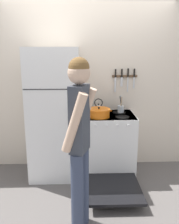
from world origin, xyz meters
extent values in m
plane|color=#5B5654|center=(0.00, 0.00, 0.00)|extent=(14.00, 14.00, 0.00)
cube|color=beige|center=(0.00, 0.03, 1.27)|extent=(10.00, 0.06, 2.55)
cube|color=white|center=(-0.49, -0.33, 0.93)|extent=(0.71, 0.65, 1.86)
cube|color=#2D2D2D|center=(-0.49, -0.66, 1.34)|extent=(0.69, 0.01, 0.01)
cylinder|color=#B2B5BA|center=(-0.27, -0.67, 0.82)|extent=(0.02, 0.02, 0.60)
cube|color=white|center=(0.30, -0.31, 0.45)|extent=(0.73, 0.61, 0.91)
cube|color=black|center=(0.30, -0.31, 0.90)|extent=(0.71, 0.60, 0.02)
cube|color=black|center=(0.30, -0.58, 0.44)|extent=(0.63, 0.05, 0.69)
cylinder|color=black|center=(0.14, -0.43, 0.91)|extent=(0.20, 0.20, 0.01)
cylinder|color=black|center=(0.46, -0.43, 0.91)|extent=(0.20, 0.20, 0.01)
cylinder|color=black|center=(0.14, -0.18, 0.91)|extent=(0.20, 0.20, 0.01)
cylinder|color=black|center=(0.46, -0.18, 0.91)|extent=(0.20, 0.20, 0.01)
cylinder|color=silver|center=(0.08, -0.62, 0.84)|extent=(0.04, 0.02, 0.04)
cylinder|color=silver|center=(0.23, -0.62, 0.84)|extent=(0.04, 0.02, 0.04)
cylinder|color=silver|center=(0.37, -0.62, 0.84)|extent=(0.04, 0.02, 0.04)
cylinder|color=silver|center=(0.52, -0.62, 0.84)|extent=(0.04, 0.02, 0.04)
cube|color=black|center=(0.30, -0.98, 0.12)|extent=(0.67, 0.73, 0.04)
cube|color=#99999E|center=(0.30, -0.38, 0.41)|extent=(0.59, 0.34, 0.01)
cylinder|color=orange|center=(0.14, -0.43, 0.96)|extent=(0.30, 0.30, 0.10)
cylinder|color=orange|center=(0.14, -0.43, 1.02)|extent=(0.31, 0.31, 0.02)
sphere|color=black|center=(0.14, -0.43, 1.04)|extent=(0.03, 0.03, 0.03)
cylinder|color=orange|center=(-0.03, -0.43, 0.99)|extent=(0.03, 0.02, 0.02)
cylinder|color=orange|center=(0.30, -0.43, 0.99)|extent=(0.03, 0.02, 0.02)
cylinder|color=silver|center=(0.15, -0.18, 0.95)|extent=(0.16, 0.16, 0.09)
cone|color=silver|center=(0.15, -0.18, 1.01)|extent=(0.15, 0.15, 0.02)
sphere|color=black|center=(0.15, -0.18, 1.03)|extent=(0.02, 0.02, 0.02)
cone|color=silver|center=(0.22, -0.18, 0.96)|extent=(0.09, 0.03, 0.08)
torus|color=black|center=(0.15, -0.18, 1.06)|extent=(0.13, 0.01, 0.13)
cylinder|color=silver|center=(0.48, -0.18, 0.96)|extent=(0.09, 0.09, 0.10)
cylinder|color=#9E7547|center=(0.49, -0.17, 1.04)|extent=(0.03, 0.02, 0.21)
cylinder|color=#232326|center=(0.48, -0.17, 1.04)|extent=(0.05, 0.02, 0.23)
cylinder|color=#B2B5BA|center=(0.48, -0.16, 1.05)|extent=(0.02, 0.05, 0.24)
cylinder|color=#38425B|center=(-0.16, -1.59, 0.43)|extent=(0.13, 0.13, 0.87)
cylinder|color=#38425B|center=(-0.10, -1.43, 0.43)|extent=(0.13, 0.13, 0.87)
cube|color=#383D47|center=(-0.13, -1.51, 1.19)|extent=(0.21, 0.28, 0.65)
cylinder|color=beige|center=(-0.17, -1.64, 1.19)|extent=(0.27, 0.17, 0.58)
cylinder|color=beige|center=(-0.08, -1.38, 1.19)|extent=(0.27, 0.17, 0.58)
sphere|color=beige|center=(-0.13, -1.51, 1.63)|extent=(0.21, 0.21, 0.21)
sphere|color=brown|center=(-0.13, -1.51, 1.67)|extent=(0.19, 0.19, 0.19)
cube|color=brown|center=(0.55, -0.01, 1.43)|extent=(0.38, 0.02, 0.03)
cube|color=silver|center=(0.41, -0.02, 1.31)|extent=(0.03, 0.00, 0.24)
cube|color=black|center=(0.41, -0.02, 1.48)|extent=(0.02, 0.02, 0.11)
cube|color=silver|center=(0.51, -0.02, 1.35)|extent=(0.03, 0.00, 0.16)
cube|color=black|center=(0.51, -0.02, 1.49)|extent=(0.02, 0.02, 0.11)
cube|color=silver|center=(0.60, -0.02, 1.31)|extent=(0.02, 0.00, 0.24)
cube|color=black|center=(0.60, -0.02, 1.49)|extent=(0.02, 0.02, 0.12)
cube|color=silver|center=(0.70, -0.02, 1.34)|extent=(0.02, 0.00, 0.19)
cube|color=black|center=(0.70, -0.02, 1.49)|extent=(0.02, 0.02, 0.11)
camera|label=1|loc=(-0.11, -3.78, 1.85)|focal=40.00mm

